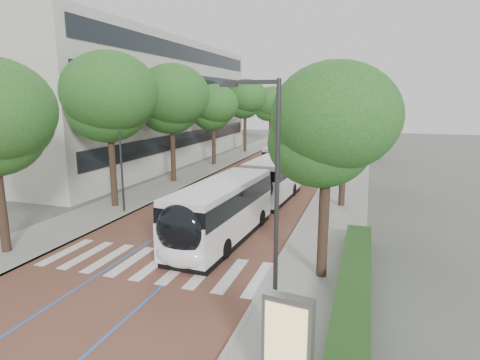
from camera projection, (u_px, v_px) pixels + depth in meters
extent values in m
plane|color=#51544C|center=(139.00, 273.00, 17.67)|extent=(160.00, 160.00, 0.00)
cube|color=brown|center=(297.00, 154.00, 54.95)|extent=(11.00, 140.00, 0.02)
cube|color=gray|center=(245.00, 151.00, 57.20)|extent=(4.00, 140.00, 0.12)
cube|color=gray|center=(354.00, 156.00, 52.68)|extent=(4.00, 140.00, 0.12)
cube|color=gray|center=(258.00, 152.00, 56.63)|extent=(0.20, 140.00, 0.14)
cube|color=gray|center=(339.00, 155.00, 53.25)|extent=(0.20, 140.00, 0.14)
cube|color=silver|center=(66.00, 252.00, 20.04)|extent=(0.55, 3.60, 0.01)
cube|color=silver|center=(87.00, 255.00, 19.66)|extent=(0.55, 3.60, 0.01)
cube|color=silver|center=(109.00, 258.00, 19.29)|extent=(0.55, 3.60, 0.01)
cube|color=silver|center=(131.00, 261.00, 18.91)|extent=(0.55, 3.60, 0.01)
cube|color=silver|center=(155.00, 264.00, 18.53)|extent=(0.55, 3.60, 0.01)
cube|color=silver|center=(179.00, 268.00, 18.16)|extent=(0.55, 3.60, 0.01)
cube|color=silver|center=(205.00, 271.00, 17.78)|extent=(0.55, 3.60, 0.01)
cube|color=silver|center=(231.00, 275.00, 17.41)|extent=(0.55, 3.60, 0.01)
cube|color=silver|center=(259.00, 279.00, 17.03)|extent=(0.55, 3.60, 0.01)
cube|color=blue|center=(286.00, 153.00, 55.43)|extent=(0.12, 126.00, 0.01)
cube|color=blue|center=(309.00, 154.00, 54.47)|extent=(0.12, 126.00, 0.01)
cube|color=#BCB8AE|center=(121.00, 103.00, 48.23)|extent=(18.00, 40.00, 14.00)
cube|color=black|center=(190.00, 138.00, 46.31)|extent=(0.12, 38.00, 1.60)
cube|color=black|center=(189.00, 110.00, 45.66)|extent=(0.12, 38.00, 1.60)
cube|color=black|center=(189.00, 81.00, 45.02)|extent=(0.12, 38.00, 1.60)
cube|color=black|center=(188.00, 53.00, 44.41)|extent=(0.12, 38.00, 1.60)
cube|color=#1A4317|center=(353.00, 292.00, 14.82)|extent=(1.20, 14.00, 0.80)
cylinder|color=#2D2E30|center=(276.00, 216.00, 11.99)|extent=(0.14, 0.14, 8.00)
cube|color=#2D2E30|center=(252.00, 82.00, 11.45)|extent=(1.70, 0.12, 0.12)
cube|color=#2D2E30|center=(229.00, 85.00, 11.68)|extent=(0.50, 0.20, 0.10)
cylinder|color=#2D2E30|center=(339.00, 138.00, 35.30)|extent=(0.14, 0.14, 8.00)
cube|color=#2D2E30|center=(332.00, 93.00, 34.75)|extent=(1.70, 0.12, 0.12)
cube|color=#2D2E30|center=(324.00, 94.00, 34.98)|extent=(0.50, 0.20, 0.10)
cylinder|color=#2D2E30|center=(121.00, 152.00, 26.13)|extent=(0.14, 0.14, 8.00)
cylinder|color=black|center=(2.00, 209.00, 19.47)|extent=(0.44, 0.44, 4.56)
cylinder|color=black|center=(113.00, 171.00, 27.79)|extent=(0.44, 0.44, 5.21)
ellipsoid|color=#1D4F19|center=(108.00, 101.00, 26.84)|extent=(6.35, 6.35, 5.40)
cylinder|color=black|center=(173.00, 154.00, 36.19)|extent=(0.44, 0.44, 5.11)
ellipsoid|color=#1D4F19|center=(171.00, 102.00, 35.25)|extent=(6.41, 6.41, 5.45)
cylinder|color=black|center=(214.00, 146.00, 45.58)|extent=(0.44, 0.44, 4.46)
ellipsoid|color=#1D4F19|center=(213.00, 110.00, 44.76)|extent=(5.18, 5.18, 4.40)
cylinder|color=black|center=(245.00, 134.00, 56.70)|extent=(0.44, 0.44, 5.10)
ellipsoid|color=#1D4F19|center=(245.00, 101.00, 55.76)|extent=(5.58, 5.58, 4.74)
cylinder|color=black|center=(270.00, 129.00, 70.74)|extent=(0.44, 0.44, 4.46)
ellipsoid|color=#1D4F19|center=(270.00, 105.00, 69.93)|extent=(6.32, 6.32, 5.38)
cylinder|color=black|center=(323.00, 228.00, 16.77)|extent=(0.44, 0.44, 4.45)
ellipsoid|color=#1D4F19|center=(327.00, 131.00, 15.95)|extent=(5.05, 5.05, 4.29)
cylinder|color=black|center=(343.00, 179.00, 27.99)|extent=(0.44, 0.44, 4.04)
ellipsoid|color=#1D4F19|center=(345.00, 126.00, 27.25)|extent=(5.41, 5.41, 4.60)
cylinder|color=black|center=(352.00, 149.00, 40.95)|extent=(0.44, 0.44, 4.92)
ellipsoid|color=#1D4F19|center=(355.00, 104.00, 40.05)|extent=(4.82, 4.82, 4.10)
cylinder|color=black|center=(357.00, 139.00, 55.96)|extent=(0.44, 0.44, 3.99)
ellipsoid|color=#1D4F19|center=(359.00, 112.00, 55.23)|extent=(5.02, 5.02, 4.26)
cylinder|color=black|center=(254.00, 189.00, 26.10)|extent=(2.35, 1.04, 2.30)
cube|color=silver|center=(222.00, 218.00, 21.53)|extent=(3.06, 9.49, 1.82)
cube|color=black|center=(222.00, 197.00, 21.30)|extent=(3.09, 9.31, 0.97)
cube|color=silver|center=(222.00, 185.00, 21.17)|extent=(3.00, 9.30, 0.31)
cube|color=black|center=(223.00, 237.00, 21.75)|extent=(2.99, 9.12, 0.35)
cube|color=silver|center=(273.00, 183.00, 30.15)|extent=(2.97, 7.88, 1.82)
cube|color=black|center=(273.00, 168.00, 29.92)|extent=(3.00, 7.73, 0.97)
cube|color=silver|center=(274.00, 160.00, 29.79)|extent=(2.91, 7.72, 0.31)
cube|color=black|center=(273.00, 197.00, 30.37)|extent=(2.90, 7.57, 0.35)
ellipsoid|color=black|center=(180.00, 230.00, 17.25)|extent=(2.41, 1.24, 2.28)
ellipsoid|color=silver|center=(180.00, 255.00, 17.43)|extent=(2.41, 1.14, 1.14)
cylinder|color=black|center=(184.00, 242.00, 20.01)|extent=(0.36, 1.02, 1.00)
cylinder|color=black|center=(225.00, 248.00, 19.20)|extent=(0.36, 1.02, 1.00)
cylinder|color=black|center=(266.00, 187.00, 32.23)|extent=(0.36, 1.02, 1.00)
cylinder|color=black|center=(293.00, 190.00, 31.42)|extent=(0.36, 1.02, 1.00)
cylinder|color=black|center=(226.00, 214.00, 24.89)|extent=(0.36, 1.02, 1.00)
cylinder|color=black|center=(260.00, 218.00, 24.09)|extent=(0.36, 1.02, 1.00)
cube|color=silver|center=(285.00, 161.00, 40.90)|extent=(3.24, 12.13, 1.82)
cube|color=black|center=(285.00, 150.00, 40.68)|extent=(3.26, 11.89, 0.97)
cube|color=silver|center=(285.00, 143.00, 40.55)|extent=(3.17, 11.89, 0.31)
cube|color=black|center=(285.00, 171.00, 41.12)|extent=(3.16, 11.65, 0.35)
ellipsoid|color=black|center=(276.00, 162.00, 35.20)|extent=(2.41, 1.24, 2.28)
ellipsoid|color=silver|center=(275.00, 175.00, 35.39)|extent=(2.41, 1.14, 1.14)
cylinder|color=black|center=(267.00, 174.00, 37.92)|extent=(0.36, 1.02, 1.00)
cylinder|color=black|center=(291.00, 175.00, 37.37)|extent=(0.36, 1.02, 1.00)
cylinder|color=black|center=(279.00, 162.00, 44.94)|extent=(0.36, 1.02, 1.00)
cylinder|color=black|center=(300.00, 163.00, 44.39)|extent=(0.36, 1.02, 1.00)
cube|color=silver|center=(307.00, 146.00, 53.39)|extent=(3.07, 12.11, 1.82)
cube|color=black|center=(307.00, 138.00, 53.16)|extent=(3.10, 11.87, 0.97)
cube|color=silver|center=(307.00, 133.00, 53.03)|extent=(3.01, 11.86, 0.31)
cube|color=black|center=(306.00, 154.00, 53.61)|extent=(3.00, 11.62, 0.35)
ellipsoid|color=black|center=(302.00, 145.00, 47.71)|extent=(2.40, 1.21, 2.28)
ellipsoid|color=silver|center=(301.00, 155.00, 47.90)|extent=(2.40, 1.11, 1.14)
cylinder|color=black|center=(294.00, 155.00, 50.43)|extent=(0.35, 1.01, 1.00)
cylinder|color=black|center=(312.00, 156.00, 49.85)|extent=(0.35, 1.01, 1.00)
cylinder|color=black|center=(301.00, 148.00, 57.43)|extent=(0.35, 1.01, 1.00)
cylinder|color=black|center=(317.00, 149.00, 56.85)|extent=(0.35, 1.01, 1.00)
cube|color=silver|center=(324.00, 137.00, 65.81)|extent=(2.95, 12.09, 1.82)
cube|color=black|center=(324.00, 130.00, 65.58)|extent=(2.98, 11.85, 0.97)
cube|color=silver|center=(325.00, 126.00, 65.45)|extent=(2.89, 11.84, 0.31)
cube|color=black|center=(324.00, 144.00, 66.02)|extent=(2.88, 11.60, 0.35)
ellipsoid|color=black|center=(319.00, 136.00, 60.27)|extent=(2.39, 1.19, 2.28)
ellipsoid|color=silver|center=(318.00, 143.00, 60.46)|extent=(2.39, 1.09, 1.14)
cylinder|color=black|center=(313.00, 144.00, 63.03)|extent=(0.34, 1.01, 1.00)
cylinder|color=black|center=(328.00, 144.00, 62.27)|extent=(0.34, 1.01, 1.00)
cylinder|color=black|center=(321.00, 139.00, 69.83)|extent=(0.34, 1.01, 1.00)
cylinder|color=black|center=(334.00, 140.00, 69.08)|extent=(0.34, 1.01, 1.00)
cube|color=#59595B|center=(288.00, 338.00, 10.05)|extent=(1.33, 0.53, 2.29)
cube|color=#EACF7B|center=(285.00, 342.00, 9.89)|extent=(1.09, 0.17, 1.99)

